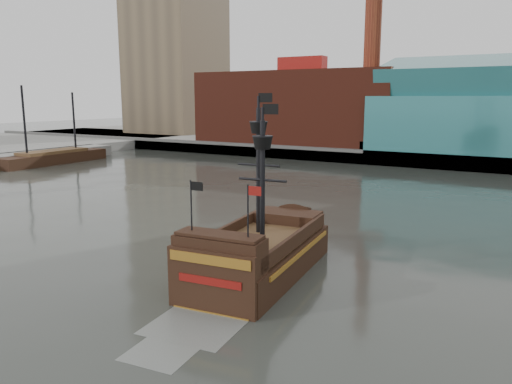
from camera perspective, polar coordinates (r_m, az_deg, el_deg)
The scene contains 7 objects.
ground at distance 35.44m, azimuth -13.69°, elevation -8.85°, with size 400.00×400.00×0.00m, color #282B26.
promenade_far at distance 118.54m, azimuth 19.08°, elevation 4.94°, with size 220.00×60.00×2.00m, color slate.
seawall at distance 89.96m, azimuth 15.22°, elevation 3.70°, with size 220.00×1.00×2.60m, color #4C4C49.
pier at distance 98.29m, azimuth -25.92°, elevation 3.38°, with size 6.00×40.00×2.00m, color slate.
skyline at distance 110.55m, azimuth 21.78°, elevation 16.65°, with size 149.00×45.00×62.00m.
pirate_ship at distance 33.40m, azimuth 0.30°, elevation -7.63°, with size 7.03×17.67×12.87m.
docked_vessel at distance 97.48m, azimuth -22.16°, elevation 3.57°, with size 5.63×21.38×14.42m.
Camera 1 is at (23.66, -23.67, 11.66)m, focal length 35.00 mm.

